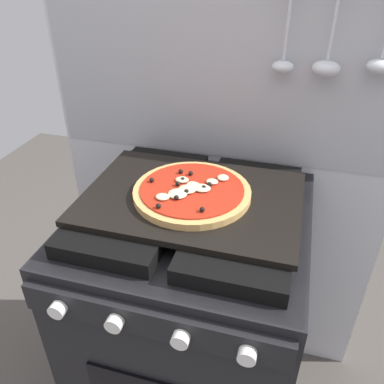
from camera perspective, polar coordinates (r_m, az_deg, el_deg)
kitchen_backsplash at (r=1.33m, az=4.05°, el=2.36°), size 1.10×0.09×1.55m
stove at (r=1.29m, az=-0.02°, el=-18.15°), size 0.60×0.64×0.90m
baking_tray at (r=0.99m, az=0.00°, el=-0.88°), size 0.54×0.38×0.02m
pizza_left at (r=0.97m, az=-0.32°, el=0.00°), size 0.29×0.29×0.03m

